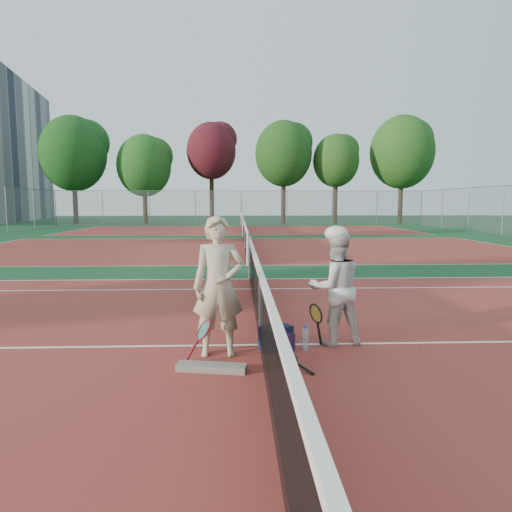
# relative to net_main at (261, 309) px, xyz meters

# --- Properties ---
(ground) EXTENTS (130.00, 130.00, 0.00)m
(ground) POSITION_rel_net_main_xyz_m (0.00, 0.00, -0.51)
(ground) COLOR #103E1F
(ground) RESTS_ON ground
(court_main) EXTENTS (23.77, 10.97, 0.01)m
(court_main) POSITION_rel_net_main_xyz_m (0.00, 0.00, -0.51)
(court_main) COLOR maroon
(court_main) RESTS_ON ground
(court_far_a) EXTENTS (23.77, 10.97, 0.01)m
(court_far_a) POSITION_rel_net_main_xyz_m (0.00, 13.50, -0.51)
(court_far_a) COLOR maroon
(court_far_a) RESTS_ON ground
(court_far_b) EXTENTS (23.77, 10.97, 0.01)m
(court_far_b) POSITION_rel_net_main_xyz_m (0.00, 27.00, -0.51)
(court_far_b) COLOR maroon
(court_far_b) RESTS_ON ground
(net_main) EXTENTS (0.10, 10.98, 1.02)m
(net_main) POSITION_rel_net_main_xyz_m (0.00, 0.00, 0.00)
(net_main) COLOR black
(net_main) RESTS_ON ground
(net_far_a) EXTENTS (0.10, 10.98, 1.02)m
(net_far_a) POSITION_rel_net_main_xyz_m (0.00, 13.50, 0.00)
(net_far_a) COLOR black
(net_far_a) RESTS_ON ground
(net_far_b) EXTENTS (0.10, 10.98, 1.02)m
(net_far_b) POSITION_rel_net_main_xyz_m (0.00, 27.00, 0.00)
(net_far_b) COLOR black
(net_far_b) RESTS_ON ground
(fence_back) EXTENTS (32.00, 0.06, 3.00)m
(fence_back) POSITION_rel_net_main_xyz_m (0.00, 34.00, 0.99)
(fence_back) COLOR slate
(fence_back) RESTS_ON ground
(player_a) EXTENTS (0.67, 0.46, 1.79)m
(player_a) POSITION_rel_net_main_xyz_m (-0.56, -0.36, 0.38)
(player_a) COLOR #B9AC8F
(player_a) RESTS_ON ground
(player_b) EXTENTS (0.86, 0.72, 1.58)m
(player_b) POSITION_rel_net_main_xyz_m (1.03, 0.03, 0.28)
(player_b) COLOR silver
(player_b) RESTS_ON ground
(racket_red) EXTENTS (0.44, 0.40, 0.52)m
(racket_red) POSITION_rel_net_main_xyz_m (-0.73, -0.63, -0.25)
(racket_red) COLOR maroon
(racket_red) RESTS_ON ground
(racket_black_held) EXTENTS (0.29, 0.32, 0.59)m
(racket_black_held) POSITION_rel_net_main_xyz_m (0.74, -0.09, -0.21)
(racket_black_held) COLOR black
(racket_black_held) RESTS_ON ground
(racket_spare) EXTENTS (0.56, 0.65, 0.12)m
(racket_spare) POSITION_rel_net_main_xyz_m (0.28, -0.75, -0.45)
(racket_spare) COLOR black
(racket_spare) RESTS_ON ground
(sports_bag_navy) EXTENTS (0.48, 0.46, 0.31)m
(sports_bag_navy) POSITION_rel_net_main_xyz_m (0.19, -0.18, -0.35)
(sports_bag_navy) COLOR black
(sports_bag_navy) RESTS_ON ground
(sports_bag_purple) EXTENTS (0.35, 0.35, 0.24)m
(sports_bag_purple) POSITION_rel_net_main_xyz_m (0.27, -0.22, -0.39)
(sports_bag_purple) COLOR #27102C
(sports_bag_purple) RESTS_ON ground
(net_cover_canvas) EXTENTS (0.84, 0.33, 0.09)m
(net_cover_canvas) POSITION_rel_net_main_xyz_m (-0.62, -0.95, -0.47)
(net_cover_canvas) COLOR slate
(net_cover_canvas) RESTS_ON ground
(water_bottle) EXTENTS (0.09, 0.09, 0.30)m
(water_bottle) POSITION_rel_net_main_xyz_m (0.58, -0.24, -0.36)
(water_bottle) COLOR #AEC5DD
(water_bottle) RESTS_ON ground
(tree_back_0) EXTENTS (5.97, 5.97, 9.86)m
(tree_back_0) POSITION_rel_net_main_xyz_m (-15.33, 36.97, 5.90)
(tree_back_0) COLOR #382314
(tree_back_0) RESTS_ON ground
(tree_back_1) EXTENTS (5.04, 5.04, 8.32)m
(tree_back_1) POSITION_rel_net_main_xyz_m (-9.06, 37.64, 4.89)
(tree_back_1) COLOR #382314
(tree_back_1) RESTS_ON ground
(tree_back_maroon) EXTENTS (4.69, 4.69, 9.57)m
(tree_back_maroon) POSITION_rel_net_main_xyz_m (-2.80, 38.32, 6.33)
(tree_back_maroon) COLOR #382314
(tree_back_maroon) RESTS_ON ground
(tree_back_3) EXTENTS (5.29, 5.29, 9.54)m
(tree_back_3) POSITION_rel_net_main_xyz_m (3.98, 36.93, 5.96)
(tree_back_3) COLOR #382314
(tree_back_3) RESTS_ON ground
(tree_back_4) EXTENTS (4.30, 4.30, 8.35)m
(tree_back_4) POSITION_rel_net_main_xyz_m (8.90, 36.97, 5.34)
(tree_back_4) COLOR #382314
(tree_back_4) RESTS_ON ground
(tree_back_5) EXTENTS (5.99, 5.99, 10.16)m
(tree_back_5) POSITION_rel_net_main_xyz_m (15.27, 37.28, 6.19)
(tree_back_5) COLOR #382314
(tree_back_5) RESTS_ON ground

